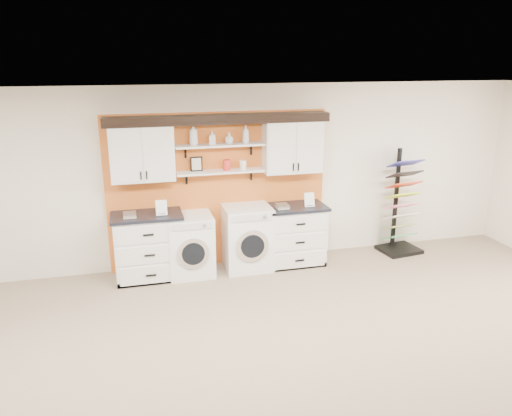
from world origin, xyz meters
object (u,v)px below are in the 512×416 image
object	(u,v)px
dryer	(247,238)
washer	(190,245)
base_cabinet_left	(148,246)
base_cabinet_right	(294,235)
sample_rack	(400,220)

from	to	relation	value
dryer	washer	bearing A→B (deg)	180.00
base_cabinet_left	washer	bearing A→B (deg)	-0.31
base_cabinet_right	dryer	xyz separation A→B (m)	(-0.76, -0.00, 0.02)
base_cabinet_right	sample_rack	xyz separation A→B (m)	(1.90, 0.04, 0.07)
base_cabinet_right	washer	bearing A→B (deg)	-179.88
base_cabinet_left	dryer	world-z (taller)	base_cabinet_left
base_cabinet_left	washer	distance (m)	0.62
base_cabinet_right	dryer	size ratio (longest dim) A/B	0.98
base_cabinet_right	dryer	distance (m)	0.76
base_cabinet_left	dryer	size ratio (longest dim) A/B	1.02
dryer	sample_rack	world-z (taller)	sample_rack
base_cabinet_left	sample_rack	world-z (taller)	sample_rack
base_cabinet_right	sample_rack	size ratio (longest dim) A/B	0.56
base_cabinet_left	dryer	distance (m)	1.50
base_cabinet_left	sample_rack	xyz separation A→B (m)	(4.16, 0.04, 0.05)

